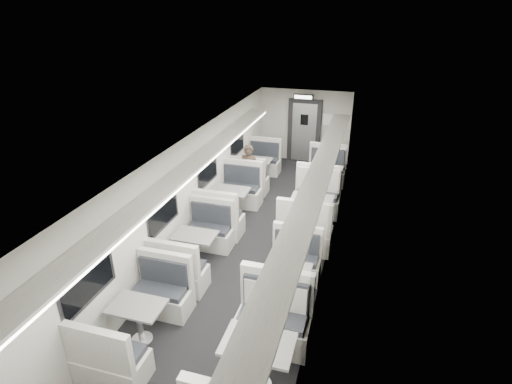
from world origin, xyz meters
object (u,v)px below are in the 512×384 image
Objects in this scene: booth_left_c at (196,250)px; booth_right_c at (287,284)px; booth_right_d at (258,364)px; booth_left_d at (139,323)px; booth_right_a at (322,182)px; vestibule_door at (304,131)px; booth_left_b at (230,204)px; booth_left_a at (257,170)px; booth_right_b at (311,214)px; passenger at (249,172)px; exit_sign at (303,97)px.

booth_right_c is (2.00, -0.55, -0.01)m from booth_left_c.
booth_right_d reaches higher than booth_right_c.
booth_right_d reaches higher than booth_left_d.
booth_right_a is 2.83m from vestibule_door.
booth_left_c is at bearing -90.00° from booth_left_b.
booth_left_b is (0.00, -2.37, 0.02)m from booth_left_a.
booth_left_a is 3.10m from booth_right_b.
booth_left_c is 3.15m from booth_right_d.
booth_right_d is (2.00, -0.30, 0.06)m from booth_left_d.
booth_right_d is 9.17m from vestibule_door.
booth_left_b is at bearing 127.20° from booth_right_c.
booth_left_a is 0.89× the size of booth_right_d.
booth_left_a is 4.46m from booth_left_c.
passenger is at bearing 116.03° from booth_right_c.
booth_right_a reaches higher than booth_left_c.
booth_left_d is 0.86× the size of booth_right_b.
booth_right_a is 1.48× the size of passenger.
vestibule_door is (1.00, 8.80, 0.68)m from booth_left_d.
booth_right_b reaches higher than booth_right_d.
exit_sign is at bearing 103.73° from booth_right_b.
booth_left_d is (0.00, -2.13, -0.01)m from booth_left_c.
booth_right_d is at bearing -74.86° from passenger.
booth_right_d is at bearing -50.58° from booth_left_c.
booth_left_a is 0.99× the size of vestibule_door.
booth_left_c is 0.92× the size of booth_right_a.
booth_left_b reaches higher than booth_left_d.
vestibule_door reaches higher than booth_left_a.
passenger is (0.08, -1.07, 0.38)m from booth_left_a.
passenger reaches higher than booth_left_a.
booth_right_c is 7.07m from exit_sign.
booth_right_a is at bearing 17.04° from passenger.
booth_left_a reaches higher than booth_left_d.
booth_left_c is at bearing -90.00° from booth_left_a.
booth_left_d is 4.66m from booth_right_b.
booth_right_d reaches higher than booth_right_a.
passenger is 2.41× the size of exit_sign.
booth_right_a is 4.64m from booth_right_c.
booth_left_b reaches higher than booth_left_c.
exit_sign is at bearing 98.46° from booth_right_c.
booth_right_d is (0.00, -1.89, 0.06)m from booth_right_c.
exit_sign reaches higher than booth_left_c.
booth_left_a is at bearing 90.00° from booth_left_b.
booth_left_d is (0.00, -6.59, -0.01)m from booth_left_a.
booth_left_b is 1.48× the size of passenger.
booth_left_b is 4.94m from booth_right_d.
booth_right_c is at bearing -52.80° from booth_left_b.
booth_left_c is 3.41m from passenger.
passenger reaches higher than booth_left_d.
booth_right_b is 4.73m from vestibule_door.
booth_left_c is at bearing -116.04° from booth_right_a.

